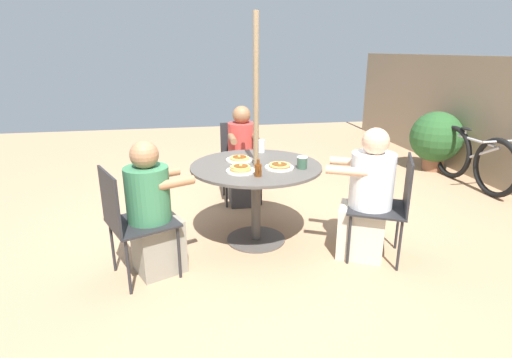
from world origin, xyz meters
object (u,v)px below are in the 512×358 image
object	(u,v)px
patio_table	(256,179)
diner_south	(153,214)
pancake_plate_a	(241,169)
patio_chair_east	(240,156)
syrup_bottle	(258,170)
diner_north	(367,200)
diner_east	(242,160)
patio_chair_south	(130,217)
patio_chair_north	(389,201)
bicycle	(473,159)
drinking_glass_a	(261,146)
potted_shrub	(436,138)
pancake_plate_c	(279,166)
coffee_cup	(302,163)
pancake_plate_b	(240,159)

from	to	relation	value
patio_table	diner_south	xyz separation A→B (m)	(0.40, -0.91, -0.11)
pancake_plate_a	patio_chair_east	bearing A→B (deg)	171.77
patio_chair_east	syrup_bottle	distance (m)	1.54
diner_north	diner_east	xyz separation A→B (m)	(-1.45, -0.86, 0.01)
patio_table	patio_chair_south	distance (m)	1.18
patio_chair_north	bicycle	distance (m)	2.60
drinking_glass_a	potted_shrub	bearing A→B (deg)	114.91
patio_chair_south	pancake_plate_c	bearing A→B (deg)	81.03
patio_table	pancake_plate_a	xyz separation A→B (m)	(0.18, -0.17, 0.16)
potted_shrub	drinking_glass_a	bearing A→B (deg)	-65.09
diner_east	potted_shrub	size ratio (longest dim) A/B	1.30
patio_chair_north	diner_south	size ratio (longest dim) A/B	0.82
diner_north	patio_chair_north	bearing A→B (deg)	-90.00
patio_chair_south	syrup_bottle	bearing A→B (deg)	74.05
pancake_plate_a	drinking_glass_a	distance (m)	0.71
syrup_bottle	bicycle	world-z (taller)	syrup_bottle
drinking_glass_a	pancake_plate_c	bearing A→B (deg)	4.57
patio_table	coffee_cup	world-z (taller)	coffee_cup
patio_chair_east	pancake_plate_b	size ratio (longest dim) A/B	3.57
bicycle	patio_chair_east	bearing A→B (deg)	-93.73
patio_table	pancake_plate_b	xyz separation A→B (m)	(-0.18, -0.13, 0.15)
pancake_plate_b	bicycle	distance (m)	3.37
patio_chair_north	syrup_bottle	world-z (taller)	patio_chair_north
diner_south	pancake_plate_a	world-z (taller)	diner_south
pancake_plate_a	syrup_bottle	xyz separation A→B (m)	(0.15, 0.12, 0.03)
pancake_plate_c	syrup_bottle	bearing A→B (deg)	-49.89
patio_chair_north	patio_chair_south	size ratio (longest dim) A/B	1.00
patio_chair_south	diner_south	size ratio (longest dim) A/B	0.82
pancake_plate_a	pancake_plate_b	distance (m)	0.36
patio_table	bicycle	bearing A→B (deg)	108.68
patio_chair_north	diner_north	xyz separation A→B (m)	(-0.08, -0.16, -0.01)
diner_north	syrup_bottle	world-z (taller)	diner_north
patio_chair_east	syrup_bottle	size ratio (longest dim) A/B	6.29
diner_east	coffee_cup	distance (m)	1.26
pancake_plate_a	bicycle	xyz separation A→B (m)	(-1.23, 3.27, -0.40)
patio_chair_south	diner_south	xyz separation A→B (m)	(-0.07, 0.17, -0.02)
pancake_plate_b	potted_shrub	size ratio (longest dim) A/B	0.29
patio_table	drinking_glass_a	xyz separation A→B (m)	(-0.46, 0.14, 0.20)
pancake_plate_b	diner_south	bearing A→B (deg)	-53.44
patio_chair_north	pancake_plate_b	bearing A→B (deg)	85.86
diner_north	patio_chair_south	world-z (taller)	diner_north
patio_chair_south	diner_north	bearing A→B (deg)	66.76
diner_south	pancake_plate_b	world-z (taller)	diner_south
patio_chair_south	drinking_glass_a	bearing A→B (deg)	103.77
pancake_plate_c	diner_east	bearing A→B (deg)	-171.97
diner_north	diner_south	xyz separation A→B (m)	(-0.05, -1.79, -0.02)
diner_north	drinking_glass_a	distance (m)	1.21
patio_chair_north	patio_chair_east	world-z (taller)	same
patio_chair_east	patio_chair_north	bearing A→B (deg)	122.16
pancake_plate_b	coffee_cup	bearing A→B (deg)	54.89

